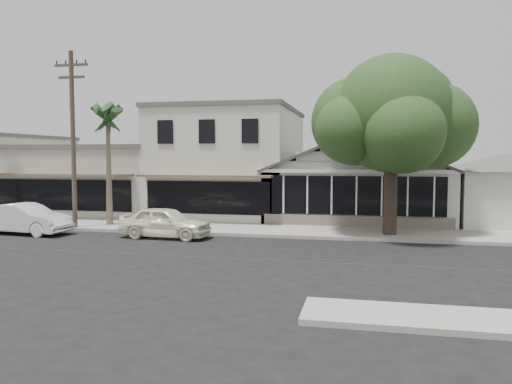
% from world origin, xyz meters
% --- Properties ---
extents(ground, '(140.00, 140.00, 0.00)m').
position_xyz_m(ground, '(0.00, 0.00, 0.00)').
color(ground, black).
rests_on(ground, ground).
extents(sidewalk_north, '(90.00, 3.50, 0.15)m').
position_xyz_m(sidewalk_north, '(-8.00, 6.75, 0.07)').
color(sidewalk_north, '#9E9991').
rests_on(sidewalk_north, ground).
extents(corner_shop, '(10.40, 8.60, 5.10)m').
position_xyz_m(corner_shop, '(5.00, 12.47, 2.62)').
color(corner_shop, white).
rests_on(corner_shop, ground).
extents(row_building_near, '(8.00, 10.00, 6.50)m').
position_xyz_m(row_building_near, '(-3.00, 13.50, 3.25)').
color(row_building_near, silver).
rests_on(row_building_near, ground).
extents(row_building_midnear, '(10.00, 10.00, 4.20)m').
position_xyz_m(row_building_midnear, '(-12.00, 13.50, 2.10)').
color(row_building_midnear, '#B7B2A4').
rests_on(row_building_midnear, ground).
extents(utility_pole, '(1.80, 0.24, 9.00)m').
position_xyz_m(utility_pole, '(-9.00, 5.20, 4.79)').
color(utility_pole, brown).
rests_on(utility_pole, ground).
extents(car_0, '(4.35, 1.99, 1.45)m').
position_xyz_m(car_0, '(-3.54, 3.88, 0.72)').
color(car_0, white).
rests_on(car_0, ground).
extents(car_1, '(4.62, 1.98, 1.48)m').
position_xyz_m(car_1, '(-10.59, 3.52, 0.74)').
color(car_1, white).
rests_on(car_1, ground).
extents(shade_tree, '(7.56, 6.83, 8.39)m').
position_xyz_m(shade_tree, '(6.50, 6.48, 5.52)').
color(shade_tree, '#3F3126').
rests_on(shade_tree, ground).
extents(palm_east, '(3.09, 3.09, 6.83)m').
position_xyz_m(palm_east, '(-7.80, 6.54, 5.81)').
color(palm_east, '#726651').
rests_on(palm_east, ground).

